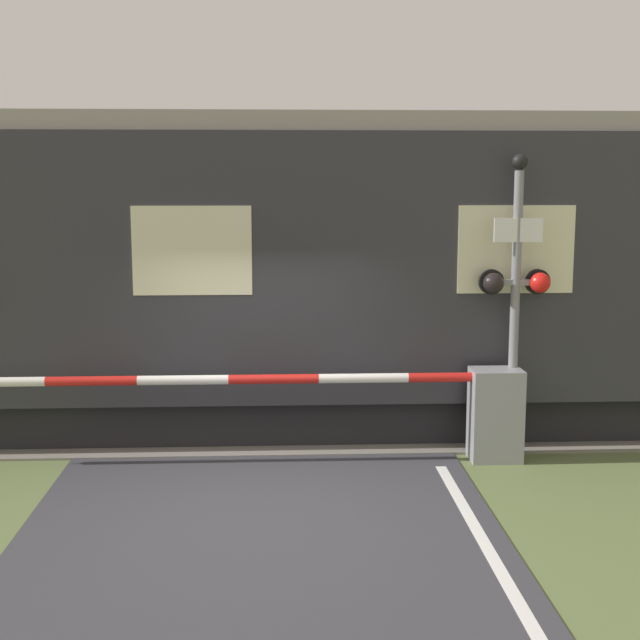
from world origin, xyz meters
TOP-DOWN VIEW (x-y plane):
  - ground_plane at (0.00, 0.00)m, footprint 80.00×80.00m
  - track_bed at (0.00, 3.10)m, footprint 36.00×3.20m
  - train at (-0.83, 3.10)m, footprint 14.03×2.89m
  - crossing_barrier at (2.09, 1.30)m, footprint 6.71×0.44m
  - signal_post at (2.97, 1.42)m, footprint 0.85×0.26m

SIDE VIEW (x-z plane):
  - ground_plane at x=0.00m, z-range 0.00..0.00m
  - track_bed at x=0.00m, z-range -0.04..0.09m
  - crossing_barrier at x=2.09m, z-range 0.10..1.21m
  - signal_post at x=2.97m, z-range 0.25..3.85m
  - train at x=-0.83m, z-range 0.05..4.17m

